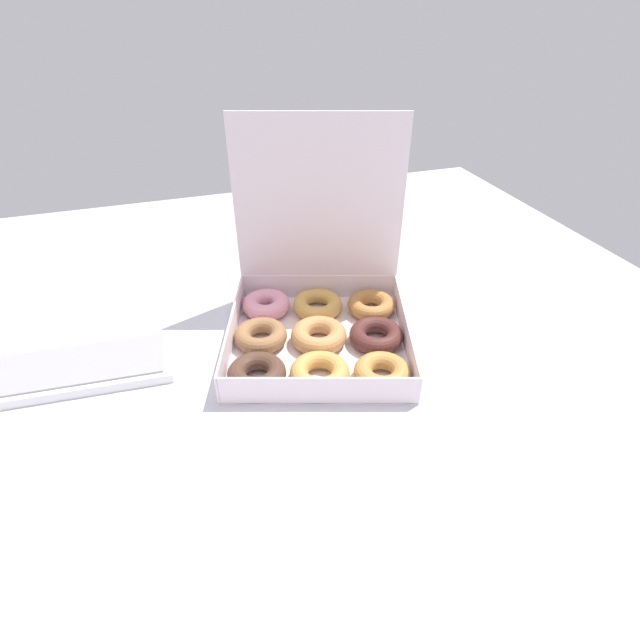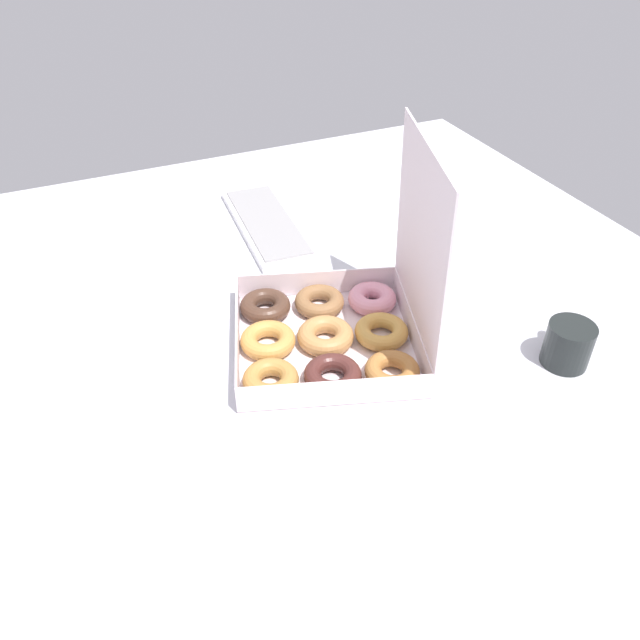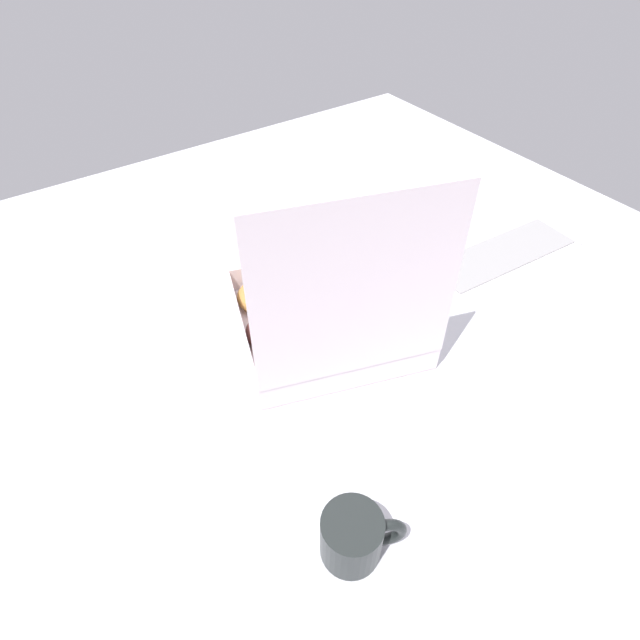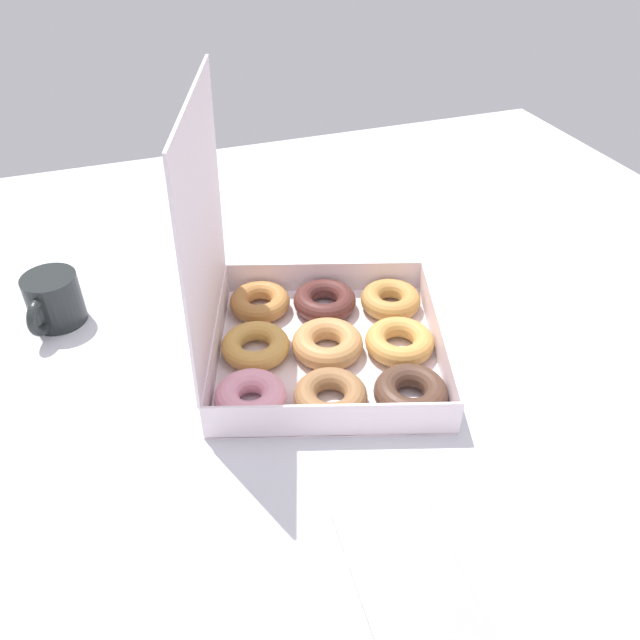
% 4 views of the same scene
% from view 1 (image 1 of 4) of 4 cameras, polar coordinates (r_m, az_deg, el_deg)
% --- Properties ---
extents(ground_plane, '(1.80, 1.80, 0.02)m').
position_cam_1_polar(ground_plane, '(0.96, -2.69, -4.53)').
color(ground_plane, silver).
extents(donut_box, '(0.43, 0.43, 0.40)m').
position_cam_1_polar(donut_box, '(0.97, -0.23, -0.25)').
color(donut_box, white).
rests_on(donut_box, ground_plane).
extents(keyboard, '(0.41, 0.16, 0.02)m').
position_cam_1_polar(keyboard, '(1.01, -27.83, -5.26)').
color(keyboard, white).
rests_on(keyboard, ground_plane).
extents(coffee_mug, '(0.12, 0.09, 0.09)m').
position_cam_1_polar(coffee_mug, '(1.34, 3.93, 10.26)').
color(coffee_mug, black).
rests_on(coffee_mug, ground_plane).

